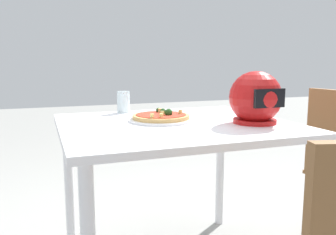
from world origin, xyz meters
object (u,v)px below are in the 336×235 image
(pizza, at_px, (161,116))
(motorcycle_helmet, at_px, (256,99))
(dining_table, at_px, (175,141))
(drinking_glass, at_px, (123,102))

(pizza, xyz_separation_m, motorcycle_helmet, (-0.38, 0.21, 0.09))
(motorcycle_helmet, bearing_deg, pizza, -28.09)
(dining_table, xyz_separation_m, motorcycle_helmet, (-0.34, 0.15, 0.20))
(motorcycle_helmet, xyz_separation_m, drinking_glass, (0.49, -0.54, -0.05))
(dining_table, relative_size, drinking_glass, 8.79)
(motorcycle_helmet, bearing_deg, dining_table, -23.61)
(dining_table, distance_m, motorcycle_helmet, 0.42)
(motorcycle_helmet, distance_m, drinking_glass, 0.73)
(pizza, height_order, drinking_glass, drinking_glass)
(pizza, bearing_deg, motorcycle_helmet, 151.91)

